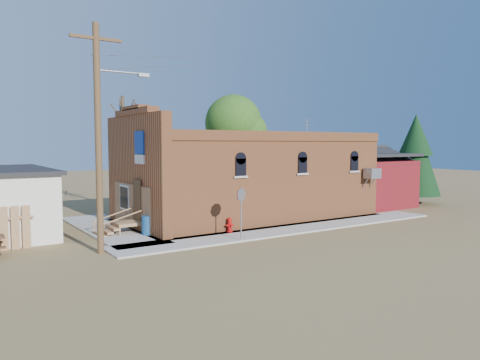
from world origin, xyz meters
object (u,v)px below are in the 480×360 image
trash_barrel (148,225)px  utility_pole (100,133)px  stop_sign (241,200)px  brick_bar (245,178)px  fire_hydrant (230,225)px

trash_barrel → utility_pole: bearing=-142.1°
stop_sign → brick_bar: bearing=55.1°
utility_pole → stop_sign: bearing=-11.6°
utility_pole → fire_hydrant: size_ratio=12.67×
brick_bar → stop_sign: 6.77m
brick_bar → fire_hydrant: bearing=-132.6°
stop_sign → utility_pole: bearing=169.1°
fire_hydrant → stop_sign: 2.36m
brick_bar → utility_pole: (-9.79, -4.29, 2.43)m
utility_pole → brick_bar: bearing=23.7°
brick_bar → trash_barrel: brick_bar is taller
brick_bar → trash_barrel: (-6.94, -2.08, -1.82)m
utility_pole → trash_barrel: 5.57m
fire_hydrant → brick_bar: bearing=51.4°
brick_bar → utility_pole: utility_pole is taller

